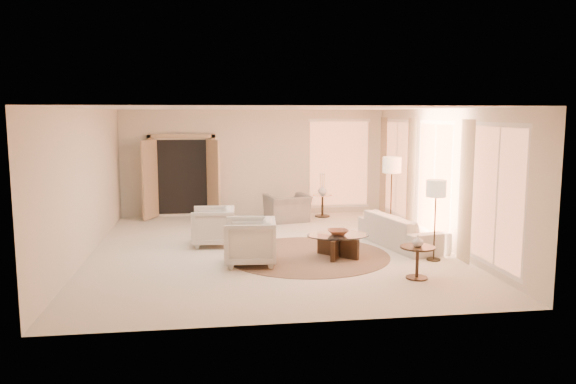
{
  "coord_description": "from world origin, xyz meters",
  "views": [
    {
      "loc": [
        -1.18,
        -10.9,
        2.7
      ],
      "look_at": [
        0.4,
        0.4,
        1.1
      ],
      "focal_mm": 35.0,
      "sensor_mm": 36.0,
      "label": 1
    }
  ],
  "objects": [
    {
      "name": "side_table",
      "position": [
        1.74,
        3.4,
        0.36
      ],
      "size": [
        0.51,
        0.51,
        0.59
      ],
      "rotation": [
        0.0,
        0.0,
        -0.25
      ],
      "color": "black",
      "rests_on": "room"
    },
    {
      "name": "bowl",
      "position": [
        1.19,
        -0.78,
        0.48
      ],
      "size": [
        0.39,
        0.39,
        0.09
      ],
      "primitive_type": "imported",
      "rotation": [
        0.0,
        0.0,
        0.02
      ],
      "color": "brown",
      "rests_on": "coffee_table"
    },
    {
      "name": "accent_chair",
      "position": [
        0.73,
        2.89,
        0.45
      ],
      "size": [
        1.16,
        0.88,
        0.91
      ],
      "primitive_type": "imported",
      "rotation": [
        0.0,
        0.0,
        3.36
      ],
      "color": "gray",
      "rests_on": "room"
    },
    {
      "name": "french_doors",
      "position": [
        -1.9,
        3.82,
        1.07
      ],
      "size": [
        1.95,
        0.66,
        2.16
      ],
      "color": "tan",
      "rests_on": "room"
    },
    {
      "name": "sofa",
      "position": [
        2.7,
        -0.03,
        0.32
      ],
      "size": [
        1.33,
        2.34,
        0.64
      ],
      "primitive_type": "imported",
      "rotation": [
        0.0,
        0.0,
        1.79
      ],
      "color": "beige",
      "rests_on": "room"
    },
    {
      "name": "armchair_right",
      "position": [
        -0.5,
        -1.06,
        0.46
      ],
      "size": [
        0.91,
        0.96,
        0.92
      ],
      "primitive_type": "imported",
      "rotation": [
        0.0,
        0.0,
        -1.66
      ],
      "color": "beige",
      "rests_on": "room"
    },
    {
      "name": "floor_lamp_near",
      "position": [
        2.9,
        1.28,
        1.47
      ],
      "size": [
        0.42,
        0.42,
        1.73
      ],
      "rotation": [
        0.0,
        0.0,
        0.21
      ],
      "color": "black",
      "rests_on": "room"
    },
    {
      "name": "curtains_right",
      "position": [
        3.4,
        1.0,
        1.3
      ],
      "size": [
        0.06,
        5.2,
        2.6
      ],
      "primitive_type": null,
      "color": "tan",
      "rests_on": "room"
    },
    {
      "name": "area_rug",
      "position": [
        0.64,
        -0.59,
        0.01
      ],
      "size": [
        3.99,
        3.99,
        0.01
      ],
      "primitive_type": "cylinder",
      "rotation": [
        0.0,
        0.0,
        -0.33
      ],
      "color": "#422E21",
      "rests_on": "room"
    },
    {
      "name": "end_table",
      "position": [
        2.17,
        -2.32,
        0.37
      ],
      "size": [
        0.57,
        0.57,
        0.54
      ],
      "rotation": [
        0.0,
        0.0,
        0.05
      ],
      "color": "black",
      "rests_on": "room"
    },
    {
      "name": "coffee_table",
      "position": [
        1.19,
        -0.78,
        0.27
      ],
      "size": [
        1.37,
        1.37,
        0.44
      ],
      "rotation": [
        0.0,
        0.0,
        0.17
      ],
      "color": "black",
      "rests_on": "room"
    },
    {
      "name": "end_vase",
      "position": [
        2.17,
        -2.32,
        0.63
      ],
      "size": [
        0.2,
        0.2,
        0.19
      ],
      "primitive_type": "imported",
      "rotation": [
        0.0,
        0.0,
        0.12
      ],
      "color": "white",
      "rests_on": "end_table"
    },
    {
      "name": "floor_lamp_far",
      "position": [
        2.9,
        -1.25,
        1.28
      ],
      "size": [
        0.36,
        0.36,
        1.5
      ],
      "rotation": [
        0.0,
        0.0,
        0.26
      ],
      "color": "black",
      "rests_on": "room"
    },
    {
      "name": "windows_right",
      "position": [
        3.45,
        0.1,
        1.35
      ],
      "size": [
        0.1,
        6.4,
        2.4
      ],
      "primitive_type": null,
      "color": "#F79362",
      "rests_on": "room"
    },
    {
      "name": "room",
      "position": [
        0.0,
        0.0,
        1.4
      ],
      "size": [
        7.04,
        8.04,
        2.83
      ],
      "color": "beige",
      "rests_on": "ground"
    },
    {
      "name": "side_vase",
      "position": [
        1.74,
        3.4,
        0.72
      ],
      "size": [
        0.28,
        0.28,
        0.26
      ],
      "primitive_type": "imported",
      "rotation": [
        0.0,
        0.0,
        0.14
      ],
      "color": "white",
      "rests_on": "side_table"
    },
    {
      "name": "window_back_corner",
      "position": [
        2.3,
        3.95,
        1.35
      ],
      "size": [
        1.7,
        0.1,
        2.4
      ],
      "primitive_type": null,
      "color": "#F79362",
      "rests_on": "room"
    },
    {
      "name": "armchair_left",
      "position": [
        -1.14,
        0.53,
        0.43
      ],
      "size": [
        0.84,
        0.89,
        0.87
      ],
      "primitive_type": "imported",
      "rotation": [
        0.0,
        0.0,
        -1.63
      ],
      "color": "beige",
      "rests_on": "room"
    }
  ]
}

